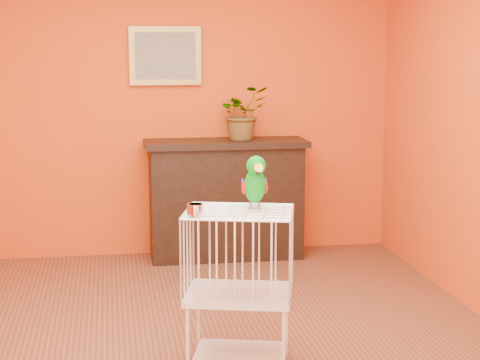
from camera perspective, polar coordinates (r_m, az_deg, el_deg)
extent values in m
plane|color=brown|center=(5.14, -3.23, -11.45)|extent=(4.50, 4.50, 0.00)
plane|color=#E24D15|center=(7.06, -5.30, 5.13)|extent=(4.00, 0.00, 4.00)
plane|color=#E24D15|center=(2.63, 1.78, -2.34)|extent=(4.00, 0.00, 4.00)
cube|color=black|center=(6.99, -1.01, -1.58)|extent=(1.31, 0.44, 0.98)
cube|color=black|center=(6.91, -1.02, 2.63)|extent=(1.39, 0.50, 0.05)
cube|color=black|center=(6.79, -0.77, -1.90)|extent=(0.91, 0.02, 0.49)
cube|color=#561825|center=(6.92, -3.17, -2.62)|extent=(0.05, 0.20, 0.30)
cube|color=#335028|center=(6.93, -2.46, -2.60)|extent=(0.05, 0.20, 0.30)
cube|color=#561825|center=(6.94, -1.65, -2.57)|extent=(0.05, 0.20, 0.30)
cube|color=#335028|center=(6.96, -0.77, -2.54)|extent=(0.05, 0.20, 0.30)
cube|color=#561825|center=(6.98, 0.12, -2.51)|extent=(0.05, 0.20, 0.30)
imported|color=#26722D|center=(6.93, 0.14, 4.38)|extent=(0.56, 0.58, 0.36)
cube|color=#B0963F|center=(7.01, -5.34, 8.78)|extent=(0.62, 0.03, 0.50)
cube|color=gray|center=(6.99, -5.33, 8.78)|extent=(0.52, 0.01, 0.40)
cube|color=white|center=(4.76, -0.08, -12.23)|extent=(0.59, 0.50, 0.02)
cube|color=white|center=(4.64, -0.08, -8.14)|extent=(0.69, 0.59, 0.04)
cube|color=white|center=(4.52, -0.08, -2.27)|extent=(0.69, 0.59, 0.01)
cylinder|color=white|center=(4.56, -3.75, -11.49)|extent=(0.02, 0.02, 0.41)
cylinder|color=white|center=(4.51, 3.12, -11.73)|extent=(0.02, 0.02, 0.41)
cylinder|color=white|center=(4.94, -2.98, -9.79)|extent=(0.02, 0.02, 0.41)
cylinder|color=white|center=(4.89, 3.33, -9.98)|extent=(0.02, 0.02, 0.41)
cylinder|color=silver|center=(4.37, -3.20, -2.13)|extent=(0.09, 0.09, 0.06)
cylinder|color=#59544C|center=(4.55, 0.75, -1.88)|extent=(0.01, 0.01, 0.04)
cylinder|color=#59544C|center=(4.56, 1.37, -1.85)|extent=(0.01, 0.01, 0.04)
ellipsoid|color=#068B0B|center=(4.53, 1.07, -0.41)|extent=(0.12, 0.17, 0.23)
ellipsoid|color=#068B0B|center=(4.48, 1.15, 1.02)|extent=(0.11, 0.12, 0.11)
cone|color=#FCA215|center=(4.43, 1.28, 0.77)|extent=(0.05, 0.07, 0.07)
cone|color=black|center=(4.44, 1.25, 0.54)|extent=(0.03, 0.03, 0.03)
sphere|color=black|center=(4.45, 0.72, 1.13)|extent=(0.02, 0.02, 0.02)
sphere|color=black|center=(4.46, 1.68, 1.15)|extent=(0.02, 0.02, 0.02)
ellipsoid|color=#A50C0C|center=(4.53, 0.27, -0.54)|extent=(0.03, 0.07, 0.08)
ellipsoid|color=navy|center=(4.55, 1.81, -0.49)|extent=(0.03, 0.07, 0.08)
cone|color=#068B0B|center=(4.62, 0.89, -1.17)|extent=(0.07, 0.16, 0.12)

